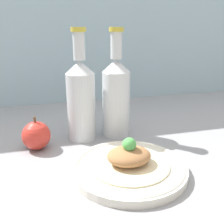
{
  "coord_description": "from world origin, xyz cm",
  "views": [
    {
      "loc": [
        -24.57,
        -57.43,
        31.05
      ],
      "look_at": [
        -8.39,
        2.12,
        10.81
      ],
      "focal_mm": 42.0,
      "sensor_mm": 36.0,
      "label": 1
    }
  ],
  "objects_px": {
    "plate": "(129,167)",
    "apple": "(36,135)",
    "plated_food": "(129,157)",
    "cider_bottle_right": "(116,95)",
    "cider_bottle_left": "(81,97)"
  },
  "relations": [
    {
      "from": "plate",
      "to": "cider_bottle_right",
      "type": "relative_size",
      "value": 0.84
    },
    {
      "from": "plated_food",
      "to": "cider_bottle_left",
      "type": "xyz_separation_m",
      "value": [
        -0.07,
        0.21,
        0.09
      ]
    },
    {
      "from": "cider_bottle_left",
      "to": "cider_bottle_right",
      "type": "relative_size",
      "value": 1.0
    },
    {
      "from": "plate",
      "to": "cider_bottle_right",
      "type": "bearing_deg",
      "value": 81.59
    },
    {
      "from": "cider_bottle_right",
      "to": "apple",
      "type": "bearing_deg",
      "value": -170.44
    },
    {
      "from": "plate",
      "to": "apple",
      "type": "bearing_deg",
      "value": 138.27
    },
    {
      "from": "cider_bottle_right",
      "to": "cider_bottle_left",
      "type": "bearing_deg",
      "value": 180.0
    },
    {
      "from": "plated_food",
      "to": "cider_bottle_right",
      "type": "relative_size",
      "value": 0.58
    },
    {
      "from": "plated_food",
      "to": "apple",
      "type": "height_order",
      "value": "apple"
    },
    {
      "from": "cider_bottle_left",
      "to": "cider_bottle_right",
      "type": "bearing_deg",
      "value": 0.0
    },
    {
      "from": "plate",
      "to": "apple",
      "type": "height_order",
      "value": "apple"
    },
    {
      "from": "cider_bottle_left",
      "to": "apple",
      "type": "height_order",
      "value": "cider_bottle_left"
    },
    {
      "from": "plate",
      "to": "plated_food",
      "type": "height_order",
      "value": "plated_food"
    },
    {
      "from": "cider_bottle_left",
      "to": "cider_bottle_right",
      "type": "height_order",
      "value": "same"
    },
    {
      "from": "plated_food",
      "to": "cider_bottle_right",
      "type": "bearing_deg",
      "value": 81.59
    }
  ]
}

